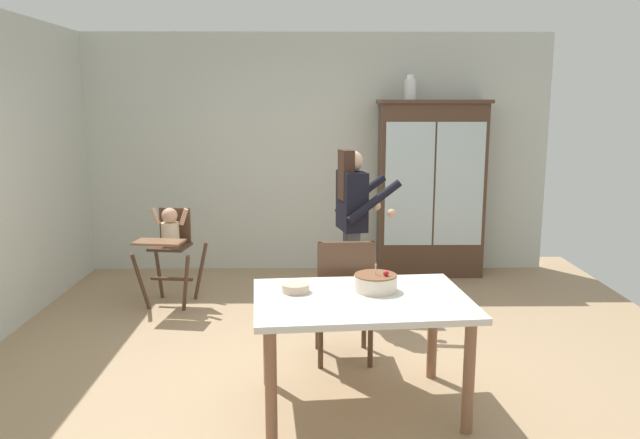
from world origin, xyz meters
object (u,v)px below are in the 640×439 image
dining_table (361,312)px  dining_chair_far_side (345,292)px  birthday_cake (376,283)px  ceramic_vase (410,89)px  high_chair_with_toddler (170,238)px  serving_bowl (296,288)px  china_cabinet (431,188)px  adult_person (353,213)px

dining_table → dining_chair_far_side: size_ratio=1.48×
dining_table → birthday_cake: bearing=52.8°
ceramic_vase → high_chair_with_toddler: 3.01m
birthday_cake → serving_bowl: birthday_cake is taller
dining_chair_far_side → dining_table: bearing=93.0°
china_cabinet → high_chair_with_toddler: bearing=-158.4°
serving_bowl → dining_chair_far_side: bearing=58.9°
ceramic_vase → adult_person: 1.97m
china_cabinet → birthday_cake: 3.17m
ceramic_vase → high_chair_with_toddler: (-2.43, -1.07, -1.43)m
china_cabinet → birthday_cake: size_ratio=7.01×
ceramic_vase → dining_table: 3.56m
adult_person → serving_bowl: size_ratio=8.50×
high_chair_with_toddler → dining_chair_far_side: (1.61, -1.42, -0.10)m
high_chair_with_toddler → dining_chair_far_side: 2.14m
adult_person → dining_chair_far_side: adult_person is taller
birthday_cake → china_cabinet: bearing=73.2°
high_chair_with_toddler → serving_bowl: size_ratio=5.28×
ceramic_vase → serving_bowl: (-1.17, -3.06, -1.31)m
china_cabinet → dining_chair_far_side: bearing=-113.6°
high_chair_with_toddler → serving_bowl: 2.36m
ceramic_vase → dining_chair_far_side: (-0.82, -2.48, -1.52)m
birthday_cake → dining_chair_far_side: bearing=107.1°
high_chair_with_toddler → birthday_cake: size_ratio=3.39×
china_cabinet → dining_table: china_cabinet is taller
adult_person → dining_chair_far_side: 1.11m
ceramic_vase → adult_person: (-0.71, -1.46, -1.11)m
dining_table → birthday_cake: size_ratio=5.08×
china_cabinet → serving_bowl: china_cabinet is taller
serving_bowl → dining_chair_far_side: (0.35, 0.57, -0.21)m
high_chair_with_toddler → adult_person: 1.80m
ceramic_vase → high_chair_with_toddler: bearing=-156.3°
adult_person → high_chair_with_toddler: bearing=64.1°
china_cabinet → serving_bowl: bearing=-115.1°
high_chair_with_toddler → serving_bowl: (1.26, -1.99, 0.11)m
ceramic_vase → serving_bowl: ceramic_vase is taller
china_cabinet → dining_chair_far_side: (-1.08, -2.48, -0.43)m
dining_table → dining_chair_far_side: dining_chair_far_side is taller
ceramic_vase → adult_person: ceramic_vase is taller
birthday_cake → serving_bowl: 0.52m
dining_chair_far_side → birthday_cake: bearing=104.4°
dining_table → china_cabinet: bearing=72.2°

